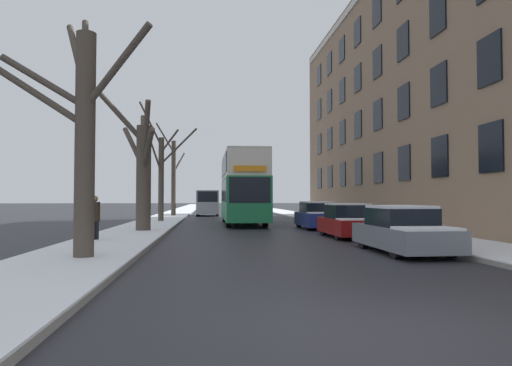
% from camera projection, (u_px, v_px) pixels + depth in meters
% --- Properties ---
extents(ground_plane, '(320.00, 320.00, 0.00)m').
position_uv_depth(ground_plane, '(410.00, 330.00, 5.72)').
color(ground_plane, '#28282D').
extents(sidewalk_left, '(3.12, 130.00, 0.16)m').
position_uv_depth(sidewalk_left, '(182.00, 211.00, 57.80)').
color(sidewalk_left, gray).
rests_on(sidewalk_left, ground).
extents(sidewalk_right, '(3.12, 130.00, 0.16)m').
position_uv_depth(sidewalk_right, '(275.00, 211.00, 59.03)').
color(sidewalk_right, gray).
rests_on(sidewalk_right, ground).
extents(terrace_facade_right, '(9.10, 37.20, 15.85)m').
position_uv_depth(terrace_facade_right, '(449.00, 96.00, 27.77)').
color(terrace_facade_right, '#8C7056').
rests_on(terrace_facade_right, ground).
extents(bare_tree_left_0, '(4.78, 2.99, 6.82)m').
position_uv_depth(bare_tree_left_0, '(81.00, 130.00, 11.85)').
color(bare_tree_left_0, '#4C4238').
rests_on(bare_tree_left_0, ground).
extents(bare_tree_left_1, '(3.01, 4.45, 6.76)m').
position_uv_depth(bare_tree_left_1, '(142.00, 168.00, 21.63)').
color(bare_tree_left_1, '#4C4238').
rests_on(bare_tree_left_1, ground).
extents(bare_tree_left_2, '(3.80, 1.71, 7.99)m').
position_uv_depth(bare_tree_left_2, '(162.00, 173.00, 30.61)').
color(bare_tree_left_2, '#4C4238').
rests_on(bare_tree_left_2, ground).
extents(bare_tree_left_3, '(2.39, 3.26, 8.15)m').
position_uv_depth(bare_tree_left_3, '(173.00, 176.00, 40.64)').
color(bare_tree_left_3, '#4C4238').
rests_on(bare_tree_left_3, ground).
extents(double_decker_bus, '(2.51, 10.12, 4.49)m').
position_uv_depth(double_decker_bus, '(243.00, 185.00, 29.40)').
color(double_decker_bus, '#1E7A47').
rests_on(double_decker_bus, ground).
extents(parked_car_0, '(1.79, 4.38, 1.44)m').
position_uv_depth(parked_car_0, '(403.00, 231.00, 13.95)').
color(parked_car_0, slate).
rests_on(parked_car_0, ground).
extents(parked_car_1, '(1.78, 3.92, 1.45)m').
position_uv_depth(parked_car_1, '(348.00, 222.00, 19.41)').
color(parked_car_1, maroon).
rests_on(parked_car_1, ground).
extents(parked_car_2, '(1.78, 4.03, 1.50)m').
position_uv_depth(parked_car_2, '(317.00, 216.00, 25.02)').
color(parked_car_2, navy).
rests_on(parked_car_2, ground).
extents(oncoming_van, '(2.07, 4.98, 2.41)m').
position_uv_depth(oncoming_van, '(208.00, 202.00, 43.76)').
color(oncoming_van, '#9EA3AD').
rests_on(oncoming_van, ground).
extents(pedestrian_left_sidewalk, '(0.38, 0.38, 1.76)m').
position_uv_depth(pedestrian_left_sidewalk, '(95.00, 217.00, 16.65)').
color(pedestrian_left_sidewalk, black).
rests_on(pedestrian_left_sidewalk, ground).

